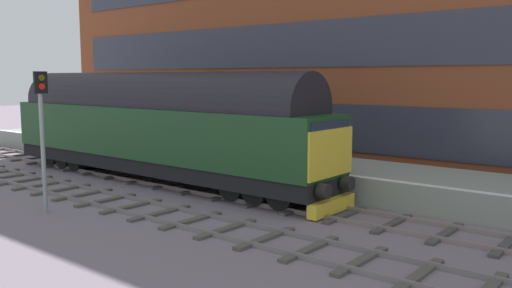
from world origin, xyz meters
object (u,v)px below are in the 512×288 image
Objects in this scene: platform_number_sign at (318,139)px; diesel_locomotive at (154,124)px; signal_post_mid at (42,126)px; waiting_passenger at (181,130)px.

diesel_locomotive is at bearing 106.58° from platform_number_sign.
platform_number_sign is (2.06, -6.91, -0.32)m from diesel_locomotive.
platform_number_sign is at bearing -35.34° from signal_post_mid.
signal_post_mid is at bearing -167.23° from diesel_locomotive.
waiting_passenger is (0.37, 7.88, -0.17)m from platform_number_sign.
diesel_locomotive is 10.85× the size of waiting_passenger.
waiting_passenger is at bearing 87.31° from platform_number_sign.
signal_post_mid is at bearing 131.82° from waiting_passenger.
diesel_locomotive is 2.66m from waiting_passenger.
signal_post_mid is 9.69m from platform_number_sign.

